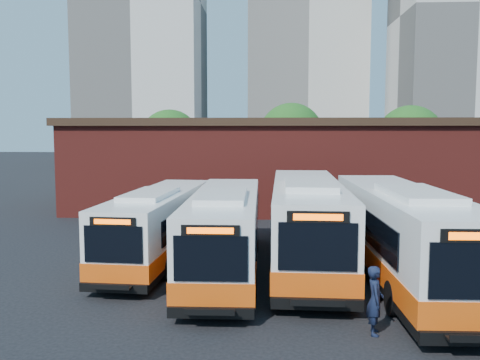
# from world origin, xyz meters

# --- Properties ---
(ground) EXTENTS (220.00, 220.00, 0.00)m
(ground) POSITION_xyz_m (0.00, 0.00, 0.00)
(ground) COLOR black
(bus_west) EXTENTS (3.13, 11.63, 3.13)m
(bus_west) POSITION_xyz_m (-5.13, 4.04, 1.42)
(bus_west) COLOR white
(bus_west) RESTS_ON ground
(bus_midwest) EXTENTS (2.69, 12.31, 3.34)m
(bus_midwest) POSITION_xyz_m (-2.09, 2.25, 1.52)
(bus_midwest) COLOR white
(bus_midwest) RESTS_ON ground
(bus_mideast) EXTENTS (3.18, 13.57, 3.67)m
(bus_mideast) POSITION_xyz_m (1.25, 3.61, 1.67)
(bus_mideast) COLOR white
(bus_mideast) RESTS_ON ground
(bus_east) EXTENTS (3.03, 13.39, 3.63)m
(bus_east) POSITION_xyz_m (4.59, 1.22, 1.65)
(bus_east) COLOR white
(bus_east) RESTS_ON ground
(transit_worker) EXTENTS (0.53, 0.74, 1.92)m
(transit_worker) POSITION_xyz_m (2.55, -3.87, 0.96)
(transit_worker) COLOR black
(transit_worker) RESTS_ON ground
(depot_building) EXTENTS (28.60, 12.60, 6.40)m
(depot_building) POSITION_xyz_m (0.00, 20.00, 3.26)
(depot_building) COLOR maroon
(depot_building) RESTS_ON ground
(tree_west) EXTENTS (6.00, 6.00, 7.65)m
(tree_west) POSITION_xyz_m (-10.00, 32.00, 4.64)
(tree_west) COLOR #382314
(tree_west) RESTS_ON ground
(tree_mid) EXTENTS (6.56, 6.56, 8.36)m
(tree_mid) POSITION_xyz_m (2.00, 34.00, 5.08)
(tree_mid) COLOR #382314
(tree_mid) RESTS_ON ground
(tree_east) EXTENTS (6.24, 6.24, 7.96)m
(tree_east) POSITION_xyz_m (13.00, 31.00, 4.83)
(tree_east) COLOR #382314
(tree_east) RESTS_ON ground
(tower_left) EXTENTS (20.00, 18.00, 56.20)m
(tower_left) POSITION_xyz_m (-22.00, 72.00, 27.84)
(tower_left) COLOR beige
(tower_left) RESTS_ON ground
(tower_center) EXTENTS (22.00, 20.00, 61.20)m
(tower_center) POSITION_xyz_m (7.00, 86.00, 30.34)
(tower_center) COLOR beige
(tower_center) RESTS_ON ground
(tower_right) EXTENTS (18.00, 18.00, 49.20)m
(tower_right) POSITION_xyz_m (30.00, 68.00, 24.34)
(tower_right) COLOR beige
(tower_right) RESTS_ON ground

